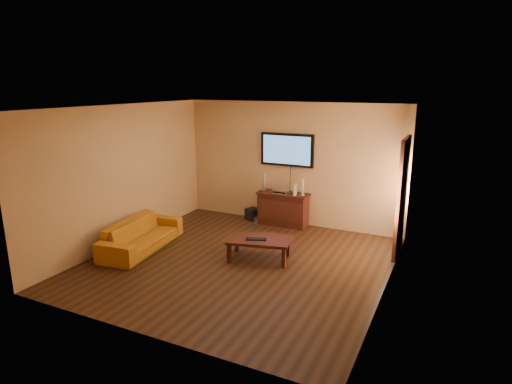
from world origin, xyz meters
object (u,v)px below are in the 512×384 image
Objects in this scene: sofa at (141,230)px; speaker_left at (264,183)px; television at (287,150)px; coffee_table at (259,241)px; speaker_right at (303,188)px; av_receiver at (281,191)px; game_console at (295,190)px; bottle at (256,222)px; keyboard at (256,239)px; subwoofer at (252,214)px; media_console at (283,209)px.

speaker_left is (1.41, 2.53, 0.54)m from sofa.
speaker_left is (-0.48, -0.14, -0.76)m from television.
television is 3.52m from sofa.
speaker_right is (0.08, 2.01, 0.54)m from coffee_table.
game_console reaches higher than av_receiver.
av_receiver is (-0.39, 1.96, 0.42)m from coffee_table.
speaker_left is 0.47m from av_receiver.
av_receiver is at bearing 34.61° from bottle.
sofa is 2.94m from speaker_left.
bottle is 0.55× the size of keyboard.
coffee_table is at bearing -96.46° from game_console.
coffee_table is 5.62× the size of bottle.
sofa is at bearing -169.40° from keyboard.
sofa is 4.99× the size of speaker_left.
av_receiver is 0.98m from subwoofer.
keyboard reaches higher than coffee_table.
bottle is (-0.50, -0.35, -0.27)m from media_console.
television reaches higher than bottle.
speaker_right is at bearing 1.91° from media_console.
media_console is 0.94× the size of television.
bottle is (1.39, 2.13, -0.27)m from sofa.
speaker_right is 0.91× the size of keyboard.
bottle is (-0.50, -0.53, -1.57)m from television.
television is at bearing 98.43° from keyboard.
coffee_table is 3.45× the size of av_receiver.
sofa is at bearing -127.25° from media_console.
television is at bearing 83.00° from av_receiver.
media_console is at bearing -90.00° from television.
bottle is (0.27, -0.39, -0.03)m from subwoofer.
speaker_right is 0.16m from game_console.
av_receiver is 1.32× the size of subwoofer.
sofa is at bearing -133.03° from speaker_right.
speaker_right is at bearing -1.66° from speaker_left.
av_receiver is 0.34m from game_console.
media_console is 2.95× the size of keyboard.
speaker_left reaches higher than sofa.
av_receiver reaches higher than keyboard.
subwoofer is 1.23× the size of bottle.
av_receiver is 1.52× the size of game_console.
bottle is (-0.47, -0.32, -0.67)m from av_receiver.
media_console is 3.27× the size of av_receiver.
media_console reaches higher than subwoofer.
av_receiver reaches higher than bottle.
media_console is 0.60× the size of sofa.
sofa is 7.16× the size of subwoofer.
speaker_right is (2.33, 2.50, 0.52)m from sofa.
media_console is at bearing 18.73° from subwoofer.
media_console is 0.81m from subwoofer.
speaker_right is 1.01× the size of av_receiver.
television reaches higher than game_console.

